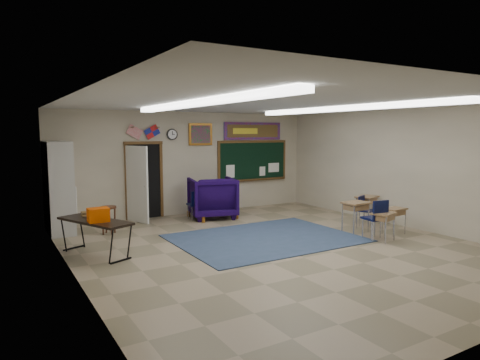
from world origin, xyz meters
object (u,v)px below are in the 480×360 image
student_desk_front_left (356,215)px  folding_table (96,236)px  wingback_armchair (212,198)px  student_desk_front_right (367,208)px  wooden_stool (109,220)px

student_desk_front_left → folding_table: folding_table is taller
wingback_armchair → student_desk_front_right: size_ratio=1.77×
student_desk_front_left → wooden_stool: (-5.20, 2.86, -0.07)m
folding_table → wooden_stool: bearing=44.9°
wingback_armchair → student_desk_front_right: 4.24m
student_desk_front_right → wooden_stool: student_desk_front_right is taller
student_desk_front_right → folding_table: folding_table is taller
wingback_armchair → student_desk_front_left: (2.19, -3.34, -0.16)m
wooden_stool → folding_table: bearing=-111.8°
student_desk_front_right → wooden_stool: (-6.28, 2.21, -0.06)m
wingback_armchair → wooden_stool: size_ratio=1.91×
wingback_armchair → student_desk_front_left: wingback_armchair is taller
wingback_armchair → student_desk_front_left: 4.00m
student_desk_front_right → wooden_stool: 6.66m
student_desk_front_right → wingback_armchair: bearing=123.8°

